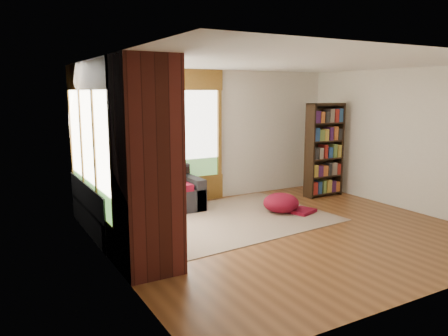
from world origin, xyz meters
name	(u,v)px	position (x,y,z in m)	size (l,w,h in m)	color
floor	(287,231)	(0.00, 0.00, 0.00)	(5.50, 5.50, 0.00)	brown
ceiling	(291,62)	(0.00, 0.00, 2.60)	(5.50, 5.50, 0.00)	white
wall_back	(212,136)	(0.00, 2.50, 1.30)	(5.50, 0.04, 2.60)	silver
wall_front	(439,178)	(0.00, -2.50, 1.30)	(5.50, 0.04, 2.60)	silver
wall_left	(110,165)	(-2.75, 0.00, 1.30)	(0.04, 5.00, 2.60)	silver
wall_right	(409,140)	(2.75, 0.00, 1.30)	(0.04, 5.00, 2.60)	silver
windows_back	(156,136)	(-1.20, 2.47, 1.35)	(2.82, 0.10, 1.90)	brown
windows_left	(89,149)	(-2.72, 1.20, 1.35)	(0.10, 2.62, 1.90)	brown
roller_blind	(78,118)	(-2.69, 2.03, 1.75)	(0.03, 0.72, 0.90)	#6C7E58
brick_chimney	(147,166)	(-2.40, -0.35, 1.30)	(0.70, 0.70, 2.60)	#471914
sectional_sofa	(132,205)	(-1.95, 1.70, 0.30)	(2.20, 2.20, 0.80)	black
area_rug	(233,218)	(-0.39, 1.03, 0.01)	(3.24, 2.48, 0.01)	beige
bookshelf	(324,150)	(2.14, 1.55, 0.97)	(0.83, 0.28, 1.94)	black
pouf	(281,202)	(0.59, 0.95, 0.19)	(0.65, 0.65, 0.35)	maroon
dog_tan	(139,173)	(-1.73, 1.96, 0.79)	(1.01, 0.88, 0.49)	olive
dog_brindle	(132,184)	(-2.08, 1.29, 0.75)	(0.71, 0.88, 0.43)	black
throw_pillows	(135,175)	(-1.86, 1.75, 0.79)	(1.98, 1.68, 0.45)	black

